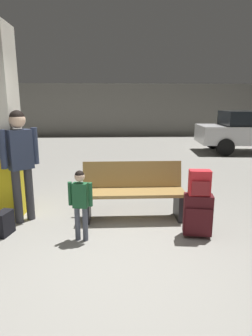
# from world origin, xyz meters

# --- Properties ---
(ground_plane) EXTENTS (18.00, 18.00, 0.10)m
(ground_plane) POSITION_xyz_m (0.00, 4.00, -0.05)
(ground_plane) COLOR gray
(garage_back_wall) EXTENTS (18.00, 0.12, 2.80)m
(garage_back_wall) POSITION_xyz_m (0.00, 12.86, 1.40)
(garage_back_wall) COLOR slate
(garage_back_wall) RESTS_ON ground_plane
(bench) EXTENTS (1.60, 0.53, 0.89)m
(bench) POSITION_xyz_m (0.31, 1.43, 0.44)
(bench) COLOR #9E7A42
(bench) RESTS_ON ground_plane
(suitcase) EXTENTS (0.41, 0.29, 0.60)m
(suitcase) POSITION_xyz_m (1.14, 0.71, 0.32)
(suitcase) COLOR #471419
(suitcase) RESTS_ON ground_plane
(backpack_bright) EXTENTS (0.30, 0.22, 0.34)m
(backpack_bright) POSITION_xyz_m (1.14, 0.71, 0.77)
(backpack_bright) COLOR red
(backpack_bright) RESTS_ON suitcase
(child) EXTENTS (0.32, 0.21, 0.96)m
(child) POSITION_xyz_m (-0.43, 0.69, 0.59)
(child) COLOR #4C5160
(child) RESTS_ON ground_plane
(adult) EXTENTS (0.47, 0.42, 1.71)m
(adult) POSITION_xyz_m (-1.39, 1.38, 1.05)
(adult) COLOR #38383D
(adult) RESTS_ON ground_plane
(backpack_dark_floor) EXTENTS (0.25, 0.31, 0.34)m
(backpack_dark_floor) POSITION_xyz_m (-1.54, 0.90, 0.17)
(backpack_dark_floor) COLOR black
(backpack_dark_floor) RESTS_ON ground_plane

